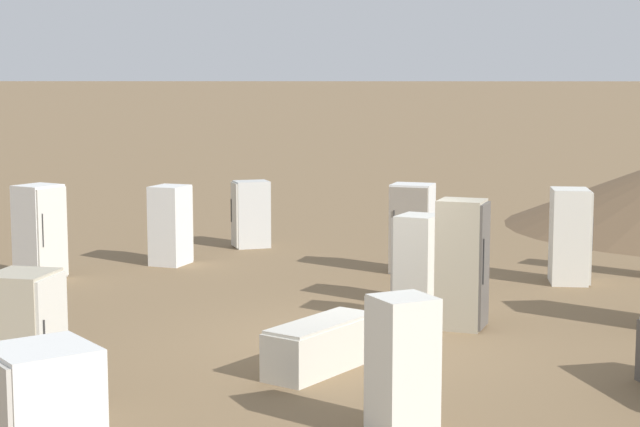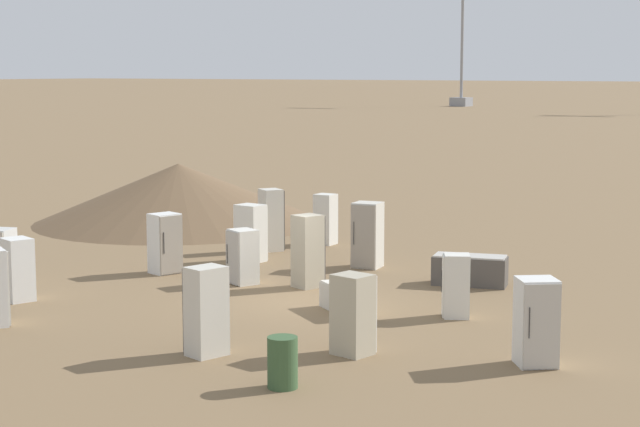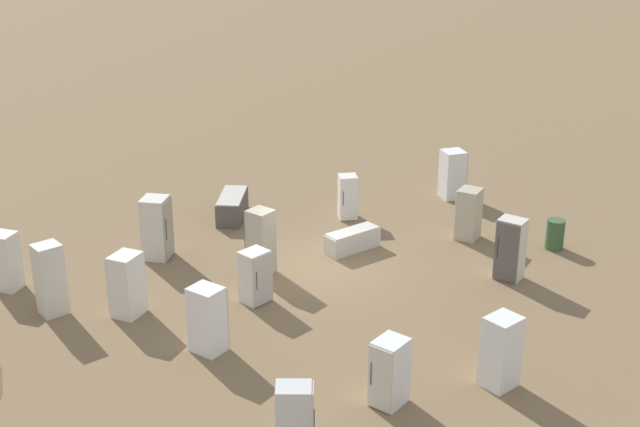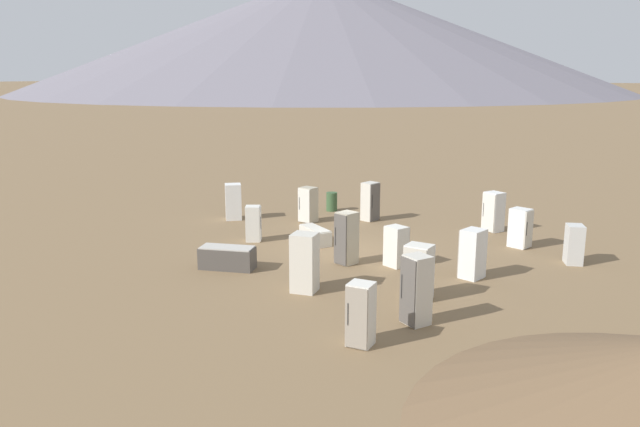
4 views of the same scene
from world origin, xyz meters
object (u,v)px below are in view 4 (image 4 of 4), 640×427
discarded_fridge_7 (315,235)px  discarded_fridge_12 (418,272)px  discarded_fridge_15 (574,244)px  rusty_barrel (332,202)px  discarded_fridge_8 (416,290)px  discarded_fridge_1 (520,228)px  discarded_fridge_9 (233,202)px  discarded_fridge_4 (361,314)px  discarded_fridge_2 (227,258)px  discarded_fridge_6 (308,205)px  discarded_fridge_13 (472,254)px  discarded_fridge_11 (253,224)px  discarded_fridge_5 (305,263)px  discarded_fridge_14 (370,201)px  discarded_fridge_10 (347,238)px  discarded_fridge_3 (493,212)px  discarded_fridge_0 (396,246)px

discarded_fridge_7 → discarded_fridge_12: 7.05m
discarded_fridge_15 → rusty_barrel: discarded_fridge_15 is taller
discarded_fridge_7 → discarded_fridge_8: (-6.29, 5.95, 0.64)m
discarded_fridge_1 → discarded_fridge_9: 12.63m
discarded_fridge_9 → discarded_fridge_4: bearing=-80.0°
discarded_fridge_2 → discarded_fridge_6: 7.47m
discarded_fridge_1 → discarded_fridge_6: 9.28m
discarded_fridge_8 → discarded_fridge_13: bearing=-63.4°
discarded_fridge_11 → discarded_fridge_12: bearing=39.6°
discarded_fridge_4 → discarded_fridge_9: discarded_fridge_9 is taller
discarded_fridge_1 → discarded_fridge_7: discarded_fridge_1 is taller
discarded_fridge_5 → discarded_fridge_15: 9.84m
discarded_fridge_1 → discarded_fridge_15: 2.47m
discarded_fridge_13 → discarded_fridge_1: bearing=7.2°
discarded_fridge_1 → discarded_fridge_14: 7.08m
discarded_fridge_5 → discarded_fridge_6: bearing=108.9°
discarded_fridge_7 → discarded_fridge_8: discarded_fridge_8 is taller
discarded_fridge_10 → discarded_fridge_4: bearing=136.3°
discarded_fridge_11 → discarded_fridge_15: (-11.67, -2.77, -0.01)m
discarded_fridge_5 → discarded_fridge_9: bearing=128.3°
discarded_fridge_11 → discarded_fridge_7: bearing=82.8°
discarded_fridge_9 → discarded_fridge_15: size_ratio=1.18×
discarded_fridge_3 → discarded_fridge_10: size_ratio=0.90×
discarded_fridge_11 → discarded_fridge_9: bearing=-161.5°
discarded_fridge_14 → discarded_fridge_15: bearing=87.3°
discarded_fridge_9 → discarded_fridge_12: size_ratio=1.00×
discarded_fridge_3 → rusty_barrel: discarded_fridge_3 is taller
discarded_fridge_0 → discarded_fridge_5: size_ratio=0.77×
discarded_fridge_8 → discarded_fridge_6: bearing=-16.7°
discarded_fridge_3 → discarded_fridge_7: size_ratio=0.97×
discarded_fridge_15 → discarded_fridge_13: bearing=-149.7°
discarded_fridge_9 → discarded_fridge_14: discarded_fridge_14 is taller
discarded_fridge_6 → discarded_fridge_9: (3.28, 1.18, 0.03)m
discarded_fridge_10 → rusty_barrel: bearing=-41.9°
discarded_fridge_7 → discarded_fridge_8: size_ratio=0.91×
discarded_fridge_2 → discarded_fridge_8: bearing=-117.8°
discarded_fridge_10 → discarded_fridge_13: size_ratio=1.14×
discarded_fridge_2 → discarded_fridge_15: bearing=-74.8°
discarded_fridge_5 → discarded_fridge_14: (2.07, -9.73, -0.04)m
discarded_fridge_7 → discarded_fridge_15: (-9.36, -1.86, 0.39)m
discarded_fridge_0 → discarded_fridge_12: (-1.76, 2.74, 0.12)m
discarded_fridge_3 → discarded_fridge_5: discarded_fridge_5 is taller
discarded_fridge_0 → discarded_fridge_2: discarded_fridge_0 is taller
discarded_fridge_0 → discarded_fridge_5: bearing=-88.7°
discarded_fridge_7 → discarded_fridge_9: bearing=-75.9°
discarded_fridge_1 → discarded_fridge_12: discarded_fridge_12 is taller
discarded_fridge_0 → discarded_fridge_5: 4.05m
discarded_fridge_3 → discarded_fridge_14: size_ratio=0.96×
discarded_fridge_3 → discarded_fridge_14: (5.42, 0.62, 0.04)m
discarded_fridge_8 → discarded_fridge_11: discarded_fridge_8 is taller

